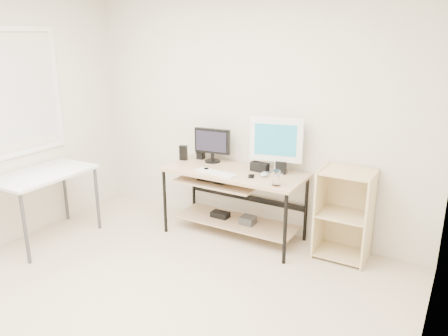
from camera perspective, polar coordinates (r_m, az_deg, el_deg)
room at (r=3.25m, az=-14.64°, el=2.16°), size 4.01×4.01×2.62m
desk at (r=4.66m, az=1.06°, el=-2.77°), size 1.50×0.65×0.75m
side_table at (r=4.91m, az=-22.48°, el=-1.47°), size 0.60×1.00×0.75m
shelf_unit at (r=4.44m, az=15.55°, el=-5.70°), size 0.50×0.40×0.90m
black_monitor at (r=4.84m, az=-1.55°, el=3.27°), size 0.42×0.17×0.38m
white_imac at (r=4.47m, az=6.84°, el=3.50°), size 0.54×0.17×0.58m
keyboard at (r=4.49m, az=-1.07°, el=-0.62°), size 0.47×0.18×0.02m
mouse at (r=4.42m, az=5.30°, el=-0.80°), size 0.09×0.13×0.04m
center_speaker at (r=4.56m, az=4.69°, el=0.13°), size 0.20×0.10×0.10m
speaker_left at (r=5.00m, az=-3.07°, el=2.20°), size 0.09×0.09×0.17m
speaker_right at (r=4.52m, az=7.46°, el=0.14°), size 0.14×0.14×0.13m
audio_controller at (r=4.97m, az=-5.33°, el=2.00°), size 0.09×0.07×0.17m
volume_puck at (r=4.60m, az=-2.33°, el=-0.16°), size 0.06×0.06×0.02m
smartphone at (r=4.40m, az=3.56°, el=-1.09°), size 0.10×0.13×0.01m
coaster at (r=4.15m, az=6.82°, el=-2.30°), size 0.10×0.10×0.01m
drinking_glass at (r=4.13m, az=6.86°, el=-1.29°), size 0.08×0.08×0.15m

